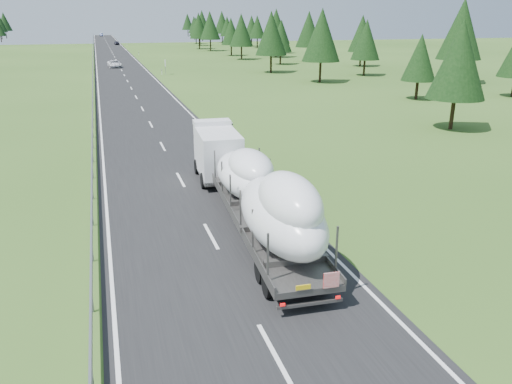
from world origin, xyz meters
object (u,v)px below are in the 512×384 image
object	(u,v)px
highway_sign	(165,64)
distant_car_dark	(117,43)
boat_truck	(253,184)
distant_van	(114,64)
distant_car_blue	(101,35)

from	to	relation	value
highway_sign	distant_car_dark	xyz separation A→B (m)	(-4.00, 107.57, -1.12)
boat_truck	distant_van	world-z (taller)	boat_truck
highway_sign	boat_truck	distance (m)	70.47
distant_van	distant_car_blue	distance (m)	184.90
distant_van	highway_sign	bearing A→B (deg)	-67.92
distant_car_blue	highway_sign	bearing A→B (deg)	-86.10
distant_car_blue	distant_van	bearing A→B (deg)	-88.44
boat_truck	distant_car_dark	xyz separation A→B (m)	(0.92, 177.86, -1.46)
distant_van	distant_car_dark	world-z (taller)	distant_van
distant_car_dark	distant_van	bearing A→B (deg)	-95.29
highway_sign	distant_car_blue	world-z (taller)	highway_sign
highway_sign	distant_car_dark	size ratio (longest dim) A/B	0.64
boat_truck	distant_van	size ratio (longest dim) A/B	3.55
distant_van	boat_truck	bearing A→B (deg)	-92.17
distant_car_dark	distant_car_blue	world-z (taller)	distant_car_blue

